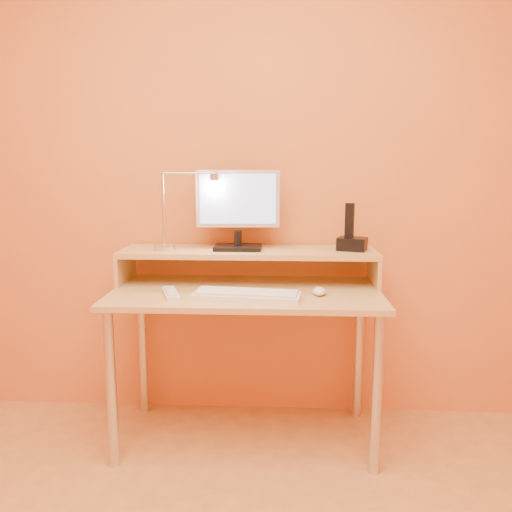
# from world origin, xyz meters

# --- Properties ---
(wall_back) EXTENTS (3.00, 0.04, 2.50)m
(wall_back) POSITION_xyz_m (0.00, 1.50, 1.25)
(wall_back) COLOR #CE7234
(wall_back) RESTS_ON floor
(desk_leg_fl) EXTENTS (0.04, 0.04, 0.69)m
(desk_leg_fl) POSITION_xyz_m (-0.55, 0.93, 0.35)
(desk_leg_fl) COLOR silver
(desk_leg_fl) RESTS_ON floor
(desk_leg_fr) EXTENTS (0.04, 0.04, 0.69)m
(desk_leg_fr) POSITION_xyz_m (0.55, 0.93, 0.35)
(desk_leg_fr) COLOR silver
(desk_leg_fr) RESTS_ON floor
(desk_leg_bl) EXTENTS (0.04, 0.04, 0.69)m
(desk_leg_bl) POSITION_xyz_m (-0.55, 1.43, 0.35)
(desk_leg_bl) COLOR silver
(desk_leg_bl) RESTS_ON floor
(desk_leg_br) EXTENTS (0.04, 0.04, 0.69)m
(desk_leg_br) POSITION_xyz_m (0.55, 1.43, 0.35)
(desk_leg_br) COLOR silver
(desk_leg_br) RESTS_ON floor
(desk_lower) EXTENTS (1.20, 0.60, 0.02)m
(desk_lower) POSITION_xyz_m (0.00, 1.18, 0.71)
(desk_lower) COLOR tan
(desk_lower) RESTS_ON floor
(shelf_riser_left) EXTENTS (0.02, 0.30, 0.14)m
(shelf_riser_left) POSITION_xyz_m (-0.59, 1.33, 0.79)
(shelf_riser_left) COLOR tan
(shelf_riser_left) RESTS_ON desk_lower
(shelf_riser_right) EXTENTS (0.02, 0.30, 0.14)m
(shelf_riser_right) POSITION_xyz_m (0.59, 1.33, 0.79)
(shelf_riser_right) COLOR tan
(shelf_riser_right) RESTS_ON desk_lower
(desk_shelf) EXTENTS (1.20, 0.30, 0.02)m
(desk_shelf) POSITION_xyz_m (0.00, 1.33, 0.87)
(desk_shelf) COLOR tan
(desk_shelf) RESTS_ON desk_lower
(monitor_foot) EXTENTS (0.22, 0.16, 0.02)m
(monitor_foot) POSITION_xyz_m (-0.05, 1.33, 0.89)
(monitor_foot) COLOR black
(monitor_foot) RESTS_ON desk_shelf
(monitor_neck) EXTENTS (0.04, 0.04, 0.07)m
(monitor_neck) POSITION_xyz_m (-0.05, 1.33, 0.93)
(monitor_neck) COLOR black
(monitor_neck) RESTS_ON monitor_foot
(monitor_panel) EXTENTS (0.39, 0.06, 0.26)m
(monitor_panel) POSITION_xyz_m (-0.05, 1.34, 1.12)
(monitor_panel) COLOR silver
(monitor_panel) RESTS_ON monitor_neck
(monitor_back) EXTENTS (0.35, 0.03, 0.22)m
(monitor_back) POSITION_xyz_m (-0.05, 1.36, 1.12)
(monitor_back) COLOR black
(monitor_back) RESTS_ON monitor_panel
(monitor_screen) EXTENTS (0.35, 0.02, 0.23)m
(monitor_screen) POSITION_xyz_m (-0.05, 1.32, 1.12)
(monitor_screen) COLOR #8DA5DA
(monitor_screen) RESTS_ON monitor_panel
(lamp_base) EXTENTS (0.10, 0.10, 0.02)m
(lamp_base) POSITION_xyz_m (-0.39, 1.30, 0.89)
(lamp_base) COLOR silver
(lamp_base) RESTS_ON desk_shelf
(lamp_post) EXTENTS (0.01, 0.01, 0.33)m
(lamp_post) POSITION_xyz_m (-0.39, 1.30, 1.07)
(lamp_post) COLOR silver
(lamp_post) RESTS_ON lamp_base
(lamp_arm) EXTENTS (0.24, 0.01, 0.01)m
(lamp_arm) POSITION_xyz_m (-0.27, 1.30, 1.24)
(lamp_arm) COLOR silver
(lamp_arm) RESTS_ON lamp_post
(lamp_head) EXTENTS (0.04, 0.04, 0.03)m
(lamp_head) POSITION_xyz_m (-0.15, 1.30, 1.22)
(lamp_head) COLOR silver
(lamp_head) RESTS_ON lamp_arm
(lamp_bulb) EXTENTS (0.03, 0.03, 0.00)m
(lamp_bulb) POSITION_xyz_m (-0.15, 1.30, 1.20)
(lamp_bulb) COLOR #FFEAC6
(lamp_bulb) RESTS_ON lamp_head
(phone_dock) EXTENTS (0.16, 0.14, 0.06)m
(phone_dock) POSITION_xyz_m (0.49, 1.33, 0.91)
(phone_dock) COLOR black
(phone_dock) RESTS_ON desk_shelf
(phone_handset) EXTENTS (0.05, 0.04, 0.16)m
(phone_handset) POSITION_xyz_m (0.47, 1.33, 1.02)
(phone_handset) COLOR black
(phone_handset) RESTS_ON phone_dock
(phone_led) EXTENTS (0.01, 0.00, 0.04)m
(phone_led) POSITION_xyz_m (0.53, 1.28, 0.91)
(phone_led) COLOR #143BF4
(phone_led) RESTS_ON phone_dock
(keyboard) EXTENTS (0.46, 0.20, 0.02)m
(keyboard) POSITION_xyz_m (0.01, 1.04, 0.73)
(keyboard) COLOR silver
(keyboard) RESTS_ON desk_lower
(mouse) EXTENTS (0.06, 0.10, 0.03)m
(mouse) POSITION_xyz_m (0.32, 1.11, 0.74)
(mouse) COLOR silver
(mouse) RESTS_ON desk_lower
(remote_control) EXTENTS (0.12, 0.21, 0.02)m
(remote_control) POSITION_xyz_m (-0.32, 1.07, 0.73)
(remote_control) COLOR silver
(remote_control) RESTS_ON desk_lower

